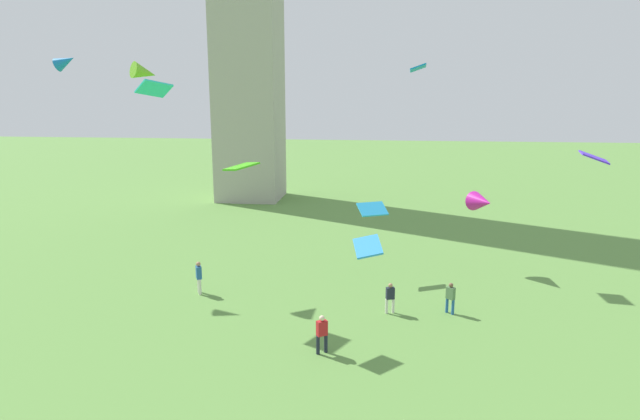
{
  "coord_description": "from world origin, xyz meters",
  "views": [
    {
      "loc": [
        4.04,
        -6.41,
        10.75
      ],
      "look_at": [
        1.23,
        17.1,
        5.62
      ],
      "focal_mm": 30.41,
      "sensor_mm": 36.0,
      "label": 1
    }
  ],
  "objects_px": {
    "kite_flying_4": "(368,246)",
    "kite_flying_5": "(594,157)",
    "kite_flying_1": "(66,61)",
    "kite_flying_3": "(482,202)",
    "person_1": "(390,296)",
    "person_0": "(199,276)",
    "person_2": "(322,332)",
    "person_4": "(450,296)",
    "kite_flying_8": "(145,73)",
    "kite_flying_7": "(418,68)",
    "kite_flying_6": "(154,89)",
    "kite_flying_2": "(241,166)",
    "kite_flying_0": "(372,209)"
  },
  "relations": [
    {
      "from": "person_0",
      "to": "person_1",
      "type": "bearing_deg",
      "value": -125.13
    },
    {
      "from": "kite_flying_2",
      "to": "kite_flying_6",
      "type": "distance_m",
      "value": 7.15
    },
    {
      "from": "kite_flying_0",
      "to": "kite_flying_3",
      "type": "xyz_separation_m",
      "value": [
        6.54,
        1.66,
        0.24
      ]
    },
    {
      "from": "person_4",
      "to": "kite_flying_8",
      "type": "height_order",
      "value": "kite_flying_8"
    },
    {
      "from": "kite_flying_6",
      "to": "kite_flying_4",
      "type": "bearing_deg",
      "value": 89.02
    },
    {
      "from": "person_0",
      "to": "kite_flying_1",
      "type": "distance_m",
      "value": 14.59
    },
    {
      "from": "person_0",
      "to": "kite_flying_3",
      "type": "xyz_separation_m",
      "value": [
        15.79,
        5.88,
        3.29
      ]
    },
    {
      "from": "kite_flying_6",
      "to": "person_4",
      "type": "bearing_deg",
      "value": 121.64
    },
    {
      "from": "person_1",
      "to": "kite_flying_3",
      "type": "distance_m",
      "value": 9.8
    },
    {
      "from": "kite_flying_6",
      "to": "kite_flying_7",
      "type": "height_order",
      "value": "kite_flying_7"
    },
    {
      "from": "kite_flying_6",
      "to": "kite_flying_3",
      "type": "bearing_deg",
      "value": 144.53
    },
    {
      "from": "person_2",
      "to": "person_4",
      "type": "xyz_separation_m",
      "value": [
        5.84,
        4.93,
        -0.06
      ]
    },
    {
      "from": "kite_flying_1",
      "to": "person_2",
      "type": "bearing_deg",
      "value": -122.48
    },
    {
      "from": "person_1",
      "to": "kite_flying_5",
      "type": "relative_size",
      "value": 1.09
    },
    {
      "from": "kite_flying_7",
      "to": "kite_flying_8",
      "type": "relative_size",
      "value": 0.82
    },
    {
      "from": "person_2",
      "to": "kite_flying_8",
      "type": "distance_m",
      "value": 18.5
    },
    {
      "from": "person_1",
      "to": "kite_flying_3",
      "type": "xyz_separation_m",
      "value": [
        5.46,
        7.38,
        3.42
      ]
    },
    {
      "from": "kite_flying_6",
      "to": "kite_flying_7",
      "type": "bearing_deg",
      "value": 154.5
    },
    {
      "from": "kite_flying_3",
      "to": "person_2",
      "type": "bearing_deg",
      "value": -150.22
    },
    {
      "from": "kite_flying_1",
      "to": "kite_flying_3",
      "type": "xyz_separation_m",
      "value": [
        24.22,
        2.77,
        -8.2
      ]
    },
    {
      "from": "person_4",
      "to": "kite_flying_3",
      "type": "xyz_separation_m",
      "value": [
        2.49,
        7.07,
        3.41
      ]
    },
    {
      "from": "kite_flying_2",
      "to": "kite_flying_7",
      "type": "distance_m",
      "value": 14.38
    },
    {
      "from": "person_4",
      "to": "kite_flying_4",
      "type": "xyz_separation_m",
      "value": [
        -3.93,
        -7.27,
        4.51
      ]
    },
    {
      "from": "person_2",
      "to": "kite_flying_6",
      "type": "distance_m",
      "value": 14.92
    },
    {
      "from": "person_1",
      "to": "person_2",
      "type": "distance_m",
      "value": 5.44
    },
    {
      "from": "kite_flying_3",
      "to": "kite_flying_1",
      "type": "bearing_deg",
      "value": 161.05
    },
    {
      "from": "kite_flying_7",
      "to": "kite_flying_0",
      "type": "bearing_deg",
      "value": 144.02
    },
    {
      "from": "kite_flying_5",
      "to": "kite_flying_4",
      "type": "bearing_deg",
      "value": 46.5
    },
    {
      "from": "kite_flying_8",
      "to": "person_4",
      "type": "bearing_deg",
      "value": -153.25
    },
    {
      "from": "kite_flying_2",
      "to": "kite_flying_8",
      "type": "xyz_separation_m",
      "value": [
        -7.41,
        6.96,
        4.38
      ]
    },
    {
      "from": "kite_flying_0",
      "to": "kite_flying_3",
      "type": "distance_m",
      "value": 6.75
    },
    {
      "from": "kite_flying_4",
      "to": "kite_flying_7",
      "type": "bearing_deg",
      "value": 160.98
    },
    {
      "from": "kite_flying_6",
      "to": "kite_flying_0",
      "type": "bearing_deg",
      "value": 147.09
    },
    {
      "from": "person_0",
      "to": "kite_flying_4",
      "type": "relative_size",
      "value": 1.27
    },
    {
      "from": "person_0",
      "to": "kite_flying_6",
      "type": "bearing_deg",
      "value": 66.39
    },
    {
      "from": "person_2",
      "to": "kite_flying_8",
      "type": "bearing_deg",
      "value": -73.68
    },
    {
      "from": "kite_flying_6",
      "to": "kite_flying_5",
      "type": "bearing_deg",
      "value": 129.61
    },
    {
      "from": "person_0",
      "to": "kite_flying_5",
      "type": "distance_m",
      "value": 21.38
    },
    {
      "from": "kite_flying_5",
      "to": "kite_flying_8",
      "type": "height_order",
      "value": "kite_flying_8"
    },
    {
      "from": "kite_flying_3",
      "to": "kite_flying_7",
      "type": "xyz_separation_m",
      "value": [
        -4.02,
        1.47,
        7.92
      ]
    },
    {
      "from": "kite_flying_0",
      "to": "kite_flying_1",
      "type": "bearing_deg",
      "value": 158.19
    },
    {
      "from": "person_0",
      "to": "kite_flying_1",
      "type": "xyz_separation_m",
      "value": [
        -8.43,
        3.11,
        11.49
      ]
    },
    {
      "from": "kite_flying_3",
      "to": "kite_flying_5",
      "type": "xyz_separation_m",
      "value": [
        4.51,
        -4.5,
        3.29
      ]
    },
    {
      "from": "kite_flying_0",
      "to": "person_4",
      "type": "bearing_deg",
      "value": -78.62
    },
    {
      "from": "kite_flying_3",
      "to": "kite_flying_7",
      "type": "distance_m",
      "value": 9.01
    },
    {
      "from": "kite_flying_3",
      "to": "kite_flying_8",
      "type": "bearing_deg",
      "value": 161.3
    },
    {
      "from": "kite_flying_3",
      "to": "kite_flying_8",
      "type": "xyz_separation_m",
      "value": [
        -19.71,
        -2.34,
        7.58
      ]
    },
    {
      "from": "kite_flying_8",
      "to": "kite_flying_7",
      "type": "bearing_deg",
      "value": -124.23
    },
    {
      "from": "person_1",
      "to": "person_0",
      "type": "bearing_deg",
      "value": 154.11
    },
    {
      "from": "kite_flying_4",
      "to": "kite_flying_5",
      "type": "distance_m",
      "value": 14.87
    }
  ]
}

